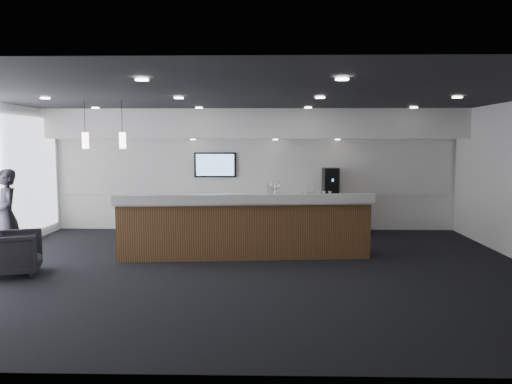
{
  "coord_description": "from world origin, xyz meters",
  "views": [
    {
      "loc": [
        0.32,
        -8.56,
        2.23
      ],
      "look_at": [
        0.08,
        1.3,
        1.23
      ],
      "focal_mm": 35.0,
      "sensor_mm": 36.0,
      "label": 1
    }
  ],
  "objects_px": {
    "lounge_guest": "(7,216)",
    "armchair": "(15,253)",
    "service_counter": "(245,228)",
    "coffee_machine": "(330,181)"
  },
  "relations": [
    {
      "from": "coffee_machine",
      "to": "armchair",
      "type": "distance_m",
      "value": 7.19
    },
    {
      "from": "armchair",
      "to": "lounge_guest",
      "type": "bearing_deg",
      "value": 13.57
    },
    {
      "from": "service_counter",
      "to": "coffee_machine",
      "type": "xyz_separation_m",
      "value": [
        1.99,
        2.78,
        0.69
      ]
    },
    {
      "from": "lounge_guest",
      "to": "service_counter",
      "type": "bearing_deg",
      "value": 55.76
    },
    {
      "from": "service_counter",
      "to": "armchair",
      "type": "height_order",
      "value": "service_counter"
    },
    {
      "from": "coffee_machine",
      "to": "armchair",
      "type": "xyz_separation_m",
      "value": [
        -5.78,
        -4.19,
        -0.89
      ]
    },
    {
      "from": "service_counter",
      "to": "coffee_machine",
      "type": "bearing_deg",
      "value": 49.25
    },
    {
      "from": "coffee_machine",
      "to": "armchair",
      "type": "height_order",
      "value": "coffee_machine"
    },
    {
      "from": "lounge_guest",
      "to": "armchair",
      "type": "bearing_deg",
      "value": -7.47
    },
    {
      "from": "lounge_guest",
      "to": "coffee_machine",
      "type": "bearing_deg",
      "value": 76.79
    }
  ]
}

